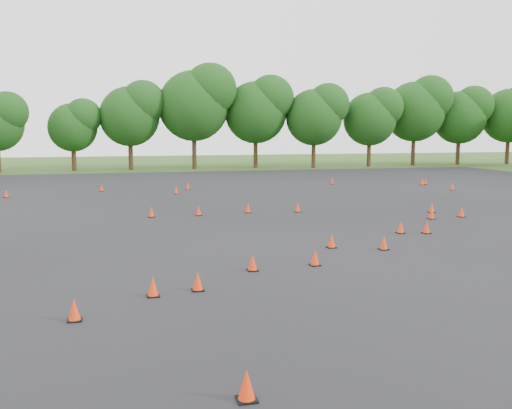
% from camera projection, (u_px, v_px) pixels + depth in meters
% --- Properties ---
extents(ground, '(140.00, 140.00, 0.00)m').
position_uv_depth(ground, '(288.00, 260.00, 17.38)').
color(ground, '#2D5119').
rests_on(ground, ground).
extents(asphalt_pad, '(62.00, 62.00, 0.00)m').
position_uv_depth(asphalt_pad, '(244.00, 227.00, 23.15)').
color(asphalt_pad, black).
rests_on(asphalt_pad, ground).
extents(treeline, '(87.22, 32.14, 10.84)m').
position_uv_depth(treeline, '(188.00, 122.00, 50.75)').
color(treeline, '#173F12').
rests_on(treeline, ground).
extents(traffic_cones, '(35.95, 33.03, 0.45)m').
position_uv_depth(traffic_cones, '(244.00, 225.00, 22.26)').
color(traffic_cones, '#EF320A').
rests_on(traffic_cones, asphalt_pad).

